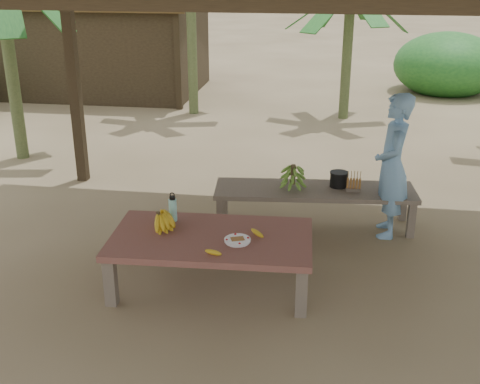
# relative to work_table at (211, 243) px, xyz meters

# --- Properties ---
(ground) EXTENTS (80.00, 80.00, 0.00)m
(ground) POSITION_rel_work_table_xyz_m (0.52, 0.22, -0.43)
(ground) COLOR brown
(ground) RESTS_ON ground
(work_table) EXTENTS (1.84, 1.08, 0.50)m
(work_table) POSITION_rel_work_table_xyz_m (0.00, 0.00, 0.00)
(work_table) COLOR brown
(work_table) RESTS_ON ground
(bench) EXTENTS (2.24, 0.79, 0.45)m
(bench) POSITION_rel_work_table_xyz_m (0.88, 1.47, -0.04)
(bench) COLOR brown
(bench) RESTS_ON ground
(ripe_banana_bunch) EXTENTS (0.30, 0.26, 0.18)m
(ripe_banana_bunch) POSITION_rel_work_table_xyz_m (-0.51, 0.09, 0.15)
(ripe_banana_bunch) COLOR gold
(ripe_banana_bunch) RESTS_ON work_table
(plate) EXTENTS (0.23, 0.23, 0.04)m
(plate) POSITION_rel_work_table_xyz_m (0.25, -0.09, 0.08)
(plate) COLOR white
(plate) RESTS_ON work_table
(loose_banana_front) EXTENTS (0.15, 0.05, 0.04)m
(loose_banana_front) POSITION_rel_work_table_xyz_m (0.09, -0.35, 0.09)
(loose_banana_front) COLOR gold
(loose_banana_front) RESTS_ON work_table
(loose_banana_side) EXTENTS (0.16, 0.14, 0.04)m
(loose_banana_side) POSITION_rel_work_table_xyz_m (0.41, 0.08, 0.09)
(loose_banana_side) COLOR gold
(loose_banana_side) RESTS_ON work_table
(water_flask) EXTENTS (0.08, 0.08, 0.29)m
(water_flask) POSITION_rel_work_table_xyz_m (-0.42, 0.28, 0.18)
(water_flask) COLOR #42CFBA
(water_flask) RESTS_ON work_table
(green_banana_stalk) EXTENTS (0.27, 0.27, 0.29)m
(green_banana_stalk) POSITION_rel_work_table_xyz_m (0.63, 1.44, 0.16)
(green_banana_stalk) COLOR #598C2D
(green_banana_stalk) RESTS_ON bench
(cooking_pot) EXTENTS (0.19, 0.19, 0.16)m
(cooking_pot) POSITION_rel_work_table_xyz_m (1.13, 1.57, 0.10)
(cooking_pot) COLOR black
(cooking_pot) RESTS_ON bench
(skewer_rack) EXTENTS (0.19, 0.10, 0.24)m
(skewer_rack) POSITION_rel_work_table_xyz_m (1.29, 1.45, 0.14)
(skewer_rack) COLOR #A57F47
(skewer_rack) RESTS_ON bench
(woman) EXTENTS (0.38, 0.57, 1.56)m
(woman) POSITION_rel_work_table_xyz_m (1.67, 1.39, 0.34)
(woman) COLOR #73A6D9
(woman) RESTS_ON ground
(hut) EXTENTS (4.40, 3.43, 2.85)m
(hut) POSITION_rel_work_table_xyz_m (-3.98, 8.22, 0.67)
(hut) COLOR black
(hut) RESTS_ON ground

